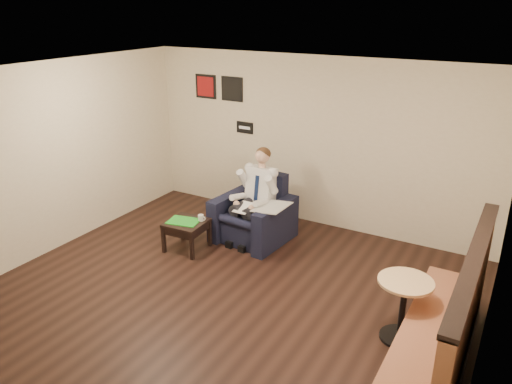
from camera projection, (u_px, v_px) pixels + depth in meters
The scene contains 18 objects.
ground at pixel (212, 307), 6.23m from camera, with size 6.00×6.00×0.00m, color black.
wall_back at pixel (313, 143), 8.16m from camera, with size 6.00×0.02×2.80m, color beige.
wall_left at pixel (35, 164), 7.11m from camera, with size 0.02×6.00×2.80m, color beige.
wall_right at pixel (492, 268), 4.34m from camera, with size 0.02×6.00×2.80m, color beige.
ceiling at pixel (204, 80), 5.22m from camera, with size 6.00×6.00×0.02m, color white.
seating_sign at pixel (245, 128), 8.71m from camera, with size 0.32×0.02×0.20m, color black.
art_print_left at pixel (206, 86), 8.85m from camera, with size 0.42×0.03×0.42m, color maroon.
art_print_right at pixel (232, 89), 8.59m from camera, with size 0.42×0.03×0.42m, color black.
armchair at pixel (253, 209), 7.83m from camera, with size 1.05×1.05×1.02m, color black.
seated_man at pixel (248, 201), 7.66m from camera, with size 0.66×0.99×1.39m, color silver, non-canonical shape.
lap_papers at pixel (244, 207), 7.60m from camera, with size 0.23×0.33×0.01m, color white.
newspaper at pixel (272, 207), 7.45m from camera, with size 0.44×0.55×0.01m, color silver.
side_table at pixel (187, 235), 7.60m from camera, with size 0.56×0.56×0.46m, color black.
green_folder at pixel (184, 221), 7.51m from camera, with size 0.46×0.33×0.01m, color green.
coffee_mug at pixel (201, 218), 7.52m from camera, with size 0.08×0.08×0.10m, color white.
smartphone at pixel (195, 218), 7.63m from camera, with size 0.14×0.07×0.01m, color black.
banquette at pixel (436, 314), 4.89m from camera, with size 0.65×2.75×1.40m, color brown.
cafe_table at pixel (402, 310), 5.51m from camera, with size 0.60×0.60×0.75m, color tan.
Camera 1 is at (3.10, -4.33, 3.57)m, focal length 35.00 mm.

